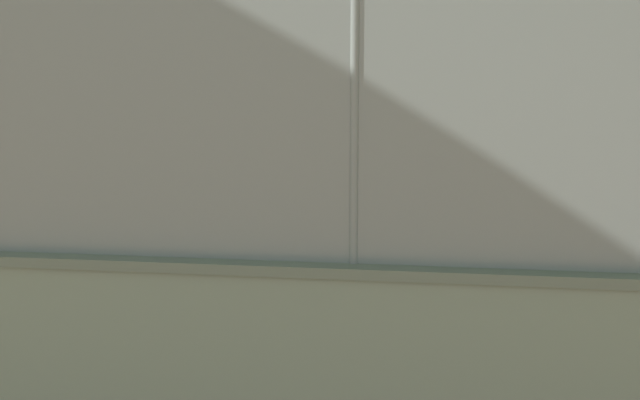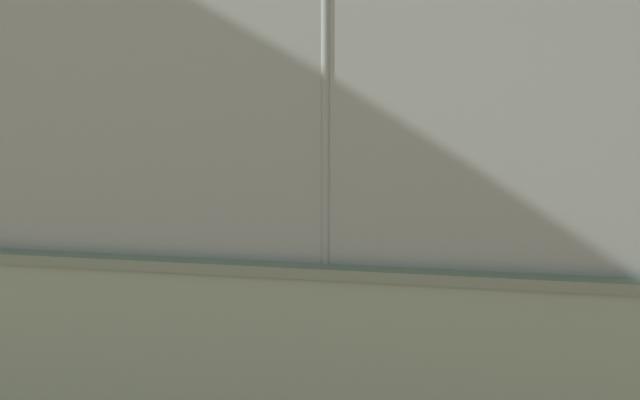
{
  "view_description": "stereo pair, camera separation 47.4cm",
  "coord_description": "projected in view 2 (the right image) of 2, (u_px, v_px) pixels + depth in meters",
  "views": [
    {
      "loc": [
        -0.55,
        15.76,
        3.5
      ],
      "look_at": [
        1.12,
        5.16,
        1.43
      ],
      "focal_mm": 48.14,
      "sensor_mm": 36.0,
      "label": 1
    },
    {
      "loc": [
        -1.02,
        15.68,
        3.5
      ],
      "look_at": [
        1.12,
        5.16,
        1.43
      ],
      "focal_mm": 48.14,
      "sensor_mm": 36.0,
      "label": 2
    }
  ],
  "objects": [
    {
      "name": "perimeter_wall",
      "position": [
        325.0,
        381.0,
        6.47
      ],
      "size": [
        32.01,
        1.11,
        1.85
      ],
      "color": "slate",
      "rests_on": "ground_plane"
    },
    {
      "name": "sports_ball",
      "position": [
        127.0,
        261.0,
        13.15
      ],
      "size": [
        0.16,
        0.16,
        0.16
      ],
      "primitive_type": "sphere",
      "color": "#3399D8",
      "rests_on": "ground_plane"
    },
    {
      "name": "ground_plane",
      "position": [
        434.0,
        226.0,
        15.95
      ],
      "size": [
        260.0,
        260.0,
        0.0
      ],
      "primitive_type": "plane",
      "color": "tan"
    },
    {
      "name": "player_crossing_court",
      "position": [
        135.0,
        194.0,
        14.09
      ],
      "size": [
        0.84,
        0.98,
        1.56
      ],
      "color": "navy",
      "rests_on": "ground_plane"
    },
    {
      "name": "player_near_wall_returning",
      "position": [
        279.0,
        161.0,
        17.27
      ],
      "size": [
        1.27,
        0.76,
        1.67
      ],
      "color": "#B2B2B2",
      "rests_on": "ground_plane"
    },
    {
      "name": "fence_panel_on_wall",
      "position": [
        326.0,
        130.0,
        6.11
      ],
      "size": [
        31.43,
        0.81,
        1.96
      ],
      "color": "slate",
      "rests_on": "perimeter_wall"
    }
  ]
}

